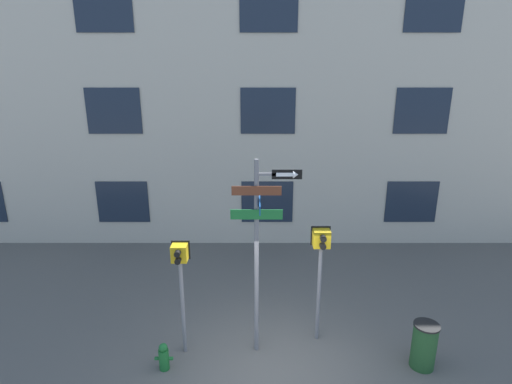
% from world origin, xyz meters
% --- Properties ---
extents(ground_plane, '(60.00, 60.00, 0.00)m').
position_xyz_m(ground_plane, '(0.00, 0.00, 0.00)').
color(ground_plane, '#595651').
extents(building_facade, '(24.00, 0.63, 11.91)m').
position_xyz_m(building_facade, '(-0.00, 6.52, 5.96)').
color(building_facade, beige).
rests_on(building_facade, ground_plane).
extents(street_sign_pole, '(1.34, 1.06, 4.11)m').
position_xyz_m(street_sign_pole, '(-0.30, 0.74, 2.52)').
color(street_sign_pole, slate).
rests_on(street_sign_pole, ground_plane).
extents(pedestrian_signal_left, '(0.37, 0.40, 2.46)m').
position_xyz_m(pedestrian_signal_left, '(-1.86, 0.70, 1.91)').
color(pedestrian_signal_left, slate).
rests_on(pedestrian_signal_left, ground_plane).
extents(pedestrian_signal_right, '(0.40, 0.40, 2.59)m').
position_xyz_m(pedestrian_signal_right, '(0.97, 1.12, 2.05)').
color(pedestrian_signal_right, slate).
rests_on(pedestrian_signal_right, ground_plane).
extents(fire_hydrant, '(0.36, 0.20, 0.58)m').
position_xyz_m(fire_hydrant, '(-2.18, 0.17, 0.28)').
color(fire_hydrant, '#196028').
rests_on(fire_hydrant, ground_plane).
extents(trash_bin, '(0.50, 0.50, 0.96)m').
position_xyz_m(trash_bin, '(2.94, 0.24, 0.48)').
color(trash_bin, '#1E4723').
rests_on(trash_bin, ground_plane).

